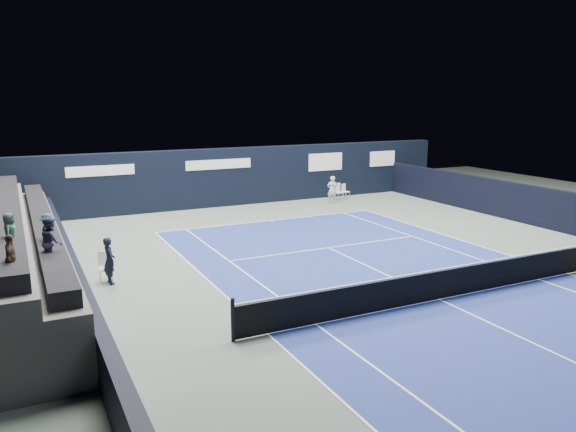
# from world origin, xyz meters

# --- Properties ---
(ground) EXTENTS (48.00, 48.00, 0.00)m
(ground) POSITION_xyz_m (0.00, 2.00, 0.00)
(ground) COLOR #505F57
(ground) RESTS_ON ground
(court_surface) EXTENTS (10.97, 23.77, 0.01)m
(court_surface) POSITION_xyz_m (0.00, 0.00, 0.00)
(court_surface) COLOR navy
(court_surface) RESTS_ON ground
(enclosure_wall_right) EXTENTS (0.30, 22.00, 1.80)m
(enclosure_wall_right) POSITION_xyz_m (10.50, 6.00, 0.90)
(enclosure_wall_right) COLOR black
(enclosure_wall_right) RESTS_ON ground
(folding_chair_back_a) EXTENTS (0.47, 0.45, 0.98)m
(folding_chair_back_a) POSITION_xyz_m (5.73, 15.12, 0.56)
(folding_chair_back_a) COLOR silver
(folding_chair_back_a) RESTS_ON ground
(folding_chair_back_b) EXTENTS (0.48, 0.47, 0.85)m
(folding_chair_back_b) POSITION_xyz_m (6.40, 15.46, 0.49)
(folding_chair_back_b) COLOR silver
(folding_chair_back_b) RESTS_ON ground
(line_judge_chair) EXTENTS (0.45, 0.44, 0.95)m
(line_judge_chair) POSITION_xyz_m (-8.43, 6.09, 0.54)
(line_judge_chair) COLOR white
(line_judge_chair) RESTS_ON ground
(line_judge) EXTENTS (0.42, 0.59, 1.50)m
(line_judge) POSITION_xyz_m (-8.34, 5.76, 0.75)
(line_judge) COLOR black
(line_judge) RESTS_ON ground
(court_markings) EXTENTS (11.03, 23.83, 0.00)m
(court_markings) POSITION_xyz_m (0.00, 0.00, 0.01)
(court_markings) COLOR white
(court_markings) RESTS_ON court_surface
(tennis_net) EXTENTS (12.90, 0.10, 1.10)m
(tennis_net) POSITION_xyz_m (0.00, 0.00, 0.51)
(tennis_net) COLOR black
(tennis_net) RESTS_ON ground
(back_sponsor_wall) EXTENTS (26.00, 0.63, 3.10)m
(back_sponsor_wall) POSITION_xyz_m (0.01, 16.50, 1.55)
(back_sponsor_wall) COLOR black
(back_sponsor_wall) RESTS_ON ground
(side_barrier_left) EXTENTS (0.33, 22.00, 1.20)m
(side_barrier_left) POSITION_xyz_m (-9.50, 5.97, 0.60)
(side_barrier_left) COLOR black
(side_barrier_left) RESTS_ON ground
(tennis_player) EXTENTS (0.61, 0.84, 1.52)m
(tennis_player) POSITION_xyz_m (4.94, 14.45, 0.76)
(tennis_player) COLOR silver
(tennis_player) RESTS_ON ground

